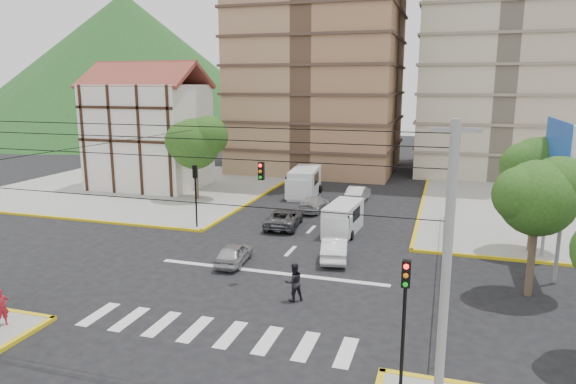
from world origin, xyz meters
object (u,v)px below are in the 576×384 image
at_px(van_right_lane, 342,219).
at_px(car_silver_front_left, 234,253).
at_px(car_white_front_right, 335,248).
at_px(pedestrian_crosswalk, 294,282).
at_px(traffic_light_se, 405,303).
at_px(pedestrian_sw_corner, 1,307).
at_px(traffic_light_nw, 195,186).
at_px(van_left_lane, 304,183).

bearing_deg(van_right_lane, car_silver_front_left, -116.91).
relative_size(car_white_front_right, pedestrian_crosswalk, 2.24).
distance_m(traffic_light_se, van_right_lane, 18.43).
bearing_deg(car_white_front_right, car_silver_front_left, 15.43).
xyz_separation_m(pedestrian_sw_corner, pedestrian_crosswalk, (10.84, 6.35, -0.02)).
bearing_deg(pedestrian_crosswalk, car_white_front_right, -134.04).
distance_m(van_right_lane, car_silver_front_left, 9.09).
bearing_deg(traffic_light_nw, van_left_lane, 70.55).
height_order(van_right_lane, pedestrian_crosswalk, van_right_lane).
distance_m(car_silver_front_left, pedestrian_sw_corner, 11.92).
xyz_separation_m(traffic_light_se, van_right_lane, (-5.51, 17.46, -2.11)).
distance_m(traffic_light_nw, pedestrian_sw_corner, 16.29).
xyz_separation_m(car_silver_front_left, car_white_front_right, (5.32, 2.50, 0.08)).
distance_m(car_silver_front_left, car_white_front_right, 5.88).
xyz_separation_m(traffic_light_se, car_silver_front_left, (-10.22, 9.69, -2.50)).
bearing_deg(pedestrian_crosswalk, car_silver_front_left, -78.10).
relative_size(van_left_lane, car_silver_front_left, 1.62).
distance_m(van_right_lane, van_left_lane, 12.04).
relative_size(traffic_light_se, traffic_light_nw, 1.00).
relative_size(traffic_light_se, car_white_front_right, 1.05).
distance_m(traffic_light_se, pedestrian_crosswalk, 8.29).
bearing_deg(traffic_light_nw, pedestrian_sw_corner, -92.62).
height_order(pedestrian_sw_corner, pedestrian_crosswalk, pedestrian_crosswalk).
height_order(van_right_lane, van_left_lane, van_left_lane).
distance_m(van_right_lane, pedestrian_crosswalk, 11.65).
distance_m(van_left_lane, pedestrian_crosswalk, 22.98).
height_order(traffic_light_se, van_right_lane, traffic_light_se).
height_order(van_left_lane, pedestrian_sw_corner, van_left_lane).
bearing_deg(van_left_lane, car_silver_front_left, -92.16).
height_order(traffic_light_nw, car_white_front_right, traffic_light_nw).
bearing_deg(van_right_lane, pedestrian_sw_corner, -116.71).
xyz_separation_m(van_right_lane, van_left_lane, (-5.69, 10.61, 0.23)).
bearing_deg(van_left_lane, traffic_light_se, -73.46).
relative_size(car_silver_front_left, car_white_front_right, 0.85).
xyz_separation_m(traffic_light_nw, car_white_front_right, (10.70, -3.40, -2.42)).
height_order(car_white_front_right, pedestrian_crosswalk, pedestrian_crosswalk).
xyz_separation_m(van_right_lane, pedestrian_crosswalk, (0.01, -11.65, -0.07)).
height_order(traffic_light_nw, car_silver_front_left, traffic_light_nw).
bearing_deg(pedestrian_sw_corner, traffic_light_nw, 25.56).
distance_m(van_right_lane, pedestrian_sw_corner, 21.00).
height_order(traffic_light_nw, van_right_lane, traffic_light_nw).
xyz_separation_m(van_left_lane, car_white_front_right, (6.30, -15.87, -0.54)).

